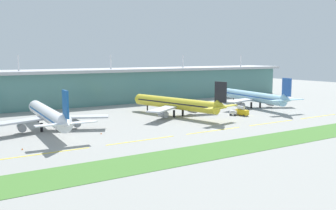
{
  "coord_description": "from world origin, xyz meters",
  "views": [
    {
      "loc": [
        -103.54,
        -122.11,
        30.6
      ],
      "look_at": [
        -3.55,
        32.3,
        7.0
      ],
      "focal_mm": 41.34,
      "sensor_mm": 36.0,
      "label": 1
    }
  ],
  "objects_px": {
    "safety_cone_nose_front": "(22,149)",
    "airliner_middle": "(176,104)",
    "fuel_truck": "(242,111)",
    "airliner_near": "(48,115)",
    "safety_cone_left_wingtip": "(101,133)",
    "airliner_far": "(254,97)",
    "baggage_cart": "(233,113)"
  },
  "relations": [
    {
      "from": "fuel_truck",
      "to": "baggage_cart",
      "type": "bearing_deg",
      "value": 148.09
    },
    {
      "from": "safety_cone_left_wingtip",
      "to": "safety_cone_nose_front",
      "type": "xyz_separation_m",
      "value": [
        -31.86,
        -9.84,
        0.0
      ]
    },
    {
      "from": "baggage_cart",
      "to": "safety_cone_nose_front",
      "type": "bearing_deg",
      "value": -170.94
    },
    {
      "from": "airliner_near",
      "to": "fuel_truck",
      "type": "relative_size",
      "value": 9.34
    },
    {
      "from": "baggage_cart",
      "to": "safety_cone_left_wingtip",
      "type": "height_order",
      "value": "baggage_cart"
    },
    {
      "from": "safety_cone_nose_front",
      "to": "airliner_middle",
      "type": "bearing_deg",
      "value": 20.7
    },
    {
      "from": "airliner_near",
      "to": "airliner_far",
      "type": "height_order",
      "value": "same"
    },
    {
      "from": "airliner_near",
      "to": "baggage_cart",
      "type": "height_order",
      "value": "airliner_near"
    },
    {
      "from": "safety_cone_left_wingtip",
      "to": "safety_cone_nose_front",
      "type": "bearing_deg",
      "value": -162.83
    },
    {
      "from": "airliner_far",
      "to": "safety_cone_nose_front",
      "type": "distance_m",
      "value": 142.39
    },
    {
      "from": "airliner_near",
      "to": "safety_cone_left_wingtip",
      "type": "distance_m",
      "value": 24.66
    },
    {
      "from": "airliner_near",
      "to": "safety_cone_nose_front",
      "type": "height_order",
      "value": "airliner_near"
    },
    {
      "from": "airliner_middle",
      "to": "safety_cone_left_wingtip",
      "type": "relative_size",
      "value": 92.17
    },
    {
      "from": "airliner_near",
      "to": "safety_cone_nose_front",
      "type": "relative_size",
      "value": 97.23
    },
    {
      "from": "airliner_near",
      "to": "safety_cone_left_wingtip",
      "type": "relative_size",
      "value": 97.23
    },
    {
      "from": "airliner_middle",
      "to": "baggage_cart",
      "type": "xyz_separation_m",
      "value": [
        26.11,
        -13.7,
        -5.19
      ]
    },
    {
      "from": "safety_cone_left_wingtip",
      "to": "fuel_truck",
      "type": "bearing_deg",
      "value": 3.62
    },
    {
      "from": "safety_cone_left_wingtip",
      "to": "safety_cone_nose_front",
      "type": "height_order",
      "value": "same"
    },
    {
      "from": "airliner_middle",
      "to": "airliner_far",
      "type": "height_order",
      "value": "same"
    },
    {
      "from": "airliner_near",
      "to": "safety_cone_nose_front",
      "type": "xyz_separation_m",
      "value": [
        -16.82,
        -28.42,
        -6.1
      ]
    },
    {
      "from": "safety_cone_left_wingtip",
      "to": "airliner_far",
      "type": "bearing_deg",
      "value": 12.08
    },
    {
      "from": "airliner_middle",
      "to": "airliner_far",
      "type": "relative_size",
      "value": 1.02
    },
    {
      "from": "airliner_middle",
      "to": "baggage_cart",
      "type": "height_order",
      "value": "airliner_middle"
    },
    {
      "from": "airliner_middle",
      "to": "airliner_far",
      "type": "xyz_separation_m",
      "value": [
        56.66,
        1.75,
        -0.0
      ]
    },
    {
      "from": "fuel_truck",
      "to": "airliner_far",
      "type": "bearing_deg",
      "value": 33.52
    },
    {
      "from": "airliner_far",
      "to": "safety_cone_nose_front",
      "type": "bearing_deg",
      "value": -166.73
    },
    {
      "from": "airliner_near",
      "to": "fuel_truck",
      "type": "xyz_separation_m",
      "value": [
        94.81,
        -13.53,
        -4.19
      ]
    },
    {
      "from": "fuel_truck",
      "to": "safety_cone_nose_front",
      "type": "relative_size",
      "value": 10.41
    },
    {
      "from": "airliner_middle",
      "to": "safety_cone_left_wingtip",
      "type": "bearing_deg",
      "value": -157.13
    },
    {
      "from": "fuel_truck",
      "to": "safety_cone_left_wingtip",
      "type": "bearing_deg",
      "value": -176.38
    },
    {
      "from": "fuel_truck",
      "to": "airliner_near",
      "type": "bearing_deg",
      "value": 171.88
    },
    {
      "from": "airliner_middle",
      "to": "fuel_truck",
      "type": "distance_m",
      "value": 34.12
    }
  ]
}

